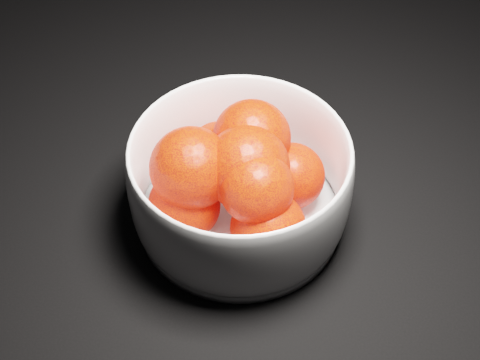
# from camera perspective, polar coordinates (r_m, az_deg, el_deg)

# --- Properties ---
(ground) EXTENTS (3.00, 3.00, 0.00)m
(ground) POSITION_cam_1_polar(r_m,az_deg,el_deg) (0.73, -14.49, 0.45)
(ground) COLOR black
(ground) RESTS_ON ground
(bowl) EXTENTS (0.21, 0.21, 0.10)m
(bowl) POSITION_cam_1_polar(r_m,az_deg,el_deg) (0.63, -0.00, -0.31)
(bowl) COLOR white
(bowl) RESTS_ON ground
(orange_pile) EXTENTS (0.16, 0.15, 0.11)m
(orange_pile) POSITION_cam_1_polar(r_m,az_deg,el_deg) (0.62, -0.23, 0.33)
(orange_pile) COLOR #FF2007
(orange_pile) RESTS_ON bowl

